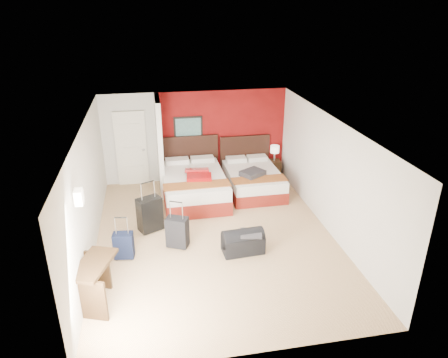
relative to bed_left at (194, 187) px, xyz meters
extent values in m
plane|color=#DAB686|center=(0.22, -1.96, -0.33)|extent=(6.50, 6.50, 0.00)
cube|color=silver|center=(0.22, 1.29, 0.92)|extent=(5.00, 0.04, 2.50)
cube|color=silver|center=(-2.28, -1.96, 0.92)|extent=(0.04, 6.50, 2.50)
cube|color=black|center=(0.02, 1.23, 1.22)|extent=(0.78, 0.03, 0.58)
cube|color=white|center=(-2.16, -3.46, 1.57)|extent=(0.12, 0.20, 0.24)
cube|color=maroon|center=(0.97, 1.27, 0.92)|extent=(3.50, 0.04, 2.50)
cube|color=silver|center=(-0.78, 0.65, 0.92)|extent=(0.12, 1.20, 2.50)
cube|color=silver|center=(-1.53, 1.24, 0.69)|extent=(0.82, 0.06, 2.05)
cube|color=white|center=(0.00, 0.00, 0.00)|extent=(1.58, 2.24, 0.67)
cube|color=silver|center=(1.59, 0.16, -0.04)|extent=(1.37, 1.94, 0.58)
cube|color=#9E0D0F|center=(0.10, -0.10, 0.39)|extent=(0.69, 0.89, 0.10)
cube|color=#333237|center=(1.49, -0.14, 0.31)|extent=(0.71, 0.67, 0.13)
cube|color=black|center=(2.41, 0.98, -0.08)|extent=(0.39, 0.39, 0.51)
cylinder|color=white|center=(2.41, 0.98, 0.39)|extent=(0.27, 0.27, 0.44)
cube|color=black|center=(-1.13, -1.42, 0.05)|extent=(0.59, 0.50, 0.76)
cube|color=black|center=(-0.60, -2.18, -0.01)|extent=(0.51, 0.42, 0.64)
cube|color=black|center=(-1.67, -2.40, -0.07)|extent=(0.41, 0.28, 0.53)
cube|color=black|center=(0.68, -2.61, -0.13)|extent=(0.85, 0.49, 0.42)
cube|color=#36353A|center=(0.83, -2.66, 0.11)|extent=(0.48, 0.43, 0.06)
cube|color=#322010|center=(-2.06, -3.65, 0.07)|extent=(0.78, 1.06, 0.80)
camera|label=1|loc=(-0.99, -9.52, 4.38)|focal=33.07mm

